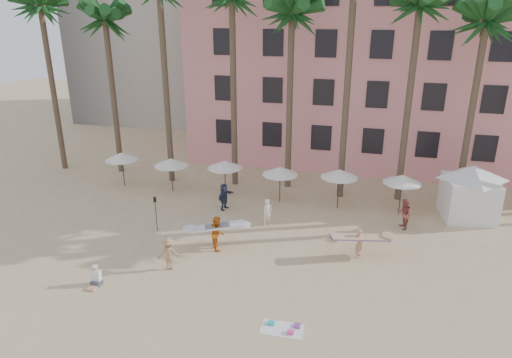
{
  "coord_description": "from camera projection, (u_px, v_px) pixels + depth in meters",
  "views": [
    {
      "loc": [
        4.64,
        -16.3,
        12.59
      ],
      "look_at": [
        -1.04,
        6.0,
        4.0
      ],
      "focal_mm": 32.0,
      "sensor_mm": 36.0,
      "label": 1
    }
  ],
  "objects": [
    {
      "name": "beachgoers",
      "position": [
        266.0,
        217.0,
        27.31
      ],
      "size": [
        12.98,
        9.25,
        1.93
      ],
      "color": "#2F3453",
      "rests_on": "ground"
    },
    {
      "name": "palm_row",
      "position": [
        314.0,
        3.0,
        29.24
      ],
      "size": [
        44.4,
        5.4,
        16.3
      ],
      "color": "brown",
      "rests_on": "ground"
    },
    {
      "name": "paddle",
      "position": [
        156.0,
        210.0,
        27.1
      ],
      "size": [
        0.18,
        0.04,
        2.23
      ],
      "color": "black",
      "rests_on": "ground"
    },
    {
      "name": "cabana",
      "position": [
        471.0,
        187.0,
        28.71
      ],
      "size": [
        4.99,
        4.99,
        3.5
      ],
      "color": "white",
      "rests_on": "ground"
    },
    {
      "name": "ground",
      "position": [
        245.0,
        311.0,
        20.28
      ],
      "size": [
        120.0,
        120.0,
        0.0
      ],
      "primitive_type": "plane",
      "color": "#D1B789",
      "rests_on": "ground"
    },
    {
      "name": "umbrella_row",
      "position": [
        252.0,
        167.0,
        31.5
      ],
      "size": [
        22.5,
        2.7,
        2.73
      ],
      "color": "#332B23",
      "rests_on": "ground"
    },
    {
      "name": "beach_towel",
      "position": [
        283.0,
        328.0,
        19.12
      ],
      "size": [
        1.81,
        1.02,
        0.14
      ],
      "color": "white",
      "rests_on": "ground"
    },
    {
      "name": "pink_hotel",
      "position": [
        403.0,
        66.0,
        39.46
      ],
      "size": [
        35.0,
        14.0,
        16.0
      ],
      "primitive_type": "cube",
      "color": "pink",
      "rests_on": "ground"
    },
    {
      "name": "carrier_white",
      "position": [
        217.0,
        232.0,
        25.23
      ],
      "size": [
        3.04,
        1.88,
        1.94
      ],
      "color": "orange",
      "rests_on": "ground"
    },
    {
      "name": "seated_man",
      "position": [
        96.0,
        279.0,
        22.03
      ],
      "size": [
        0.45,
        0.79,
        1.03
      ],
      "color": "#3F3F4C",
      "rests_on": "ground"
    },
    {
      "name": "carrier_yellow",
      "position": [
        360.0,
        241.0,
        24.38
      ],
      "size": [
        3.24,
        1.85,
        1.68
      ],
      "color": "tan",
      "rests_on": "ground"
    }
  ]
}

